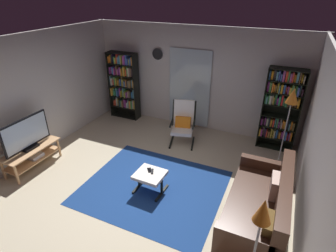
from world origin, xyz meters
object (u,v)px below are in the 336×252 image
Objects in this scene: lounge_armchair at (183,122)px; floor_lamp_by_shelf at (291,102)px; bookshelf_near_tv at (124,83)px; cell_phone at (150,170)px; ottoman at (150,176)px; bookshelf_near_sofa at (281,107)px; tv_remote at (152,171)px; tv_stand at (32,154)px; television at (26,134)px; floor_lamp_by_sofa at (259,232)px; wall_clock at (158,54)px; leather_sofa at (261,207)px.

lounge_armchair is 2.39m from floor_lamp_by_shelf.
bookshelf_near_tv reaches higher than cell_phone.
ottoman is (2.16, -2.59, -0.68)m from bookshelf_near_tv.
bookshelf_near_sofa is 3.22m from tv_remote.
tv_remote reaches higher than cell_phone.
floor_lamp_by_shelf is at bearing -9.65° from bookshelf_near_tv.
tv_stand is at bearing -136.97° from lounge_armchair.
bookshelf_near_tv is at bearing 82.23° from television.
floor_lamp_by_sofa is (1.94, -1.55, 0.97)m from tv_remote.
bookshelf_near_tv reaches higher than floor_lamp_by_shelf.
bookshelf_near_tv reaches higher than television.
tv_remote is 0.50× the size of wall_clock.
ottoman is 0.30× the size of floor_lamp_by_sofa.
bookshelf_near_sofa reaches higher than floor_lamp_by_shelf.
tv_remote is (-1.92, 0.00, 0.09)m from leather_sofa.
television is at bearing -146.80° from bookshelf_near_sofa.
tv_remote is at bearing -55.11° from cell_phone.
lounge_armchair is (2.44, 2.29, -0.24)m from television.
bookshelf_near_sofa is 1.85× the size of lounge_armchair.
bookshelf_near_sofa is at bearing 90.22° from leather_sofa.
tv_stand is 1.13× the size of television.
television is 7.22× the size of tv_remote.
floor_lamp_by_sofa is (0.04, -4.07, 0.34)m from bookshelf_near_sofa.
ottoman is 3.82× the size of cell_phone.
bookshelf_near_sofa reaches higher than television.
television is at bearing -113.23° from wall_clock.
bookshelf_near_tv is at bearing 129.77° from ottoman.
floor_lamp_by_shelf reaches higher than tv_remote.
cell_phone reaches higher than ottoman.
tv_stand is 5.41m from bookshelf_near_sofa.
leather_sofa is at bearing -31.76° from bookshelf_near_tv.
cell_phone is (-0.05, 0.08, 0.07)m from ottoman.
bookshelf_near_sofa is at bearing 12.40° from cell_phone.
tv_remote is (2.58, 0.42, -0.39)m from television.
cell_phone is (2.52, 0.43, 0.09)m from tv_stand.
floor_lamp_by_sofa reaches higher than cell_phone.
lounge_armchair is at bearing 178.48° from floor_lamp_by_shelf.
tv_remote is at bearing -138.91° from floor_lamp_by_shelf.
ottoman is at bearing -50.23° from bookshelf_near_tv.
tv_stand is 2.20× the size of ottoman.
bookshelf_near_sofa is 3.30m from ottoman.
bookshelf_near_tv reaches higher than leather_sofa.
bookshelf_near_tv is at bearing 161.95° from lounge_armchair.
floor_lamp_by_sofa is at bearing -89.02° from leather_sofa.
television is at bearing -154.42° from floor_lamp_by_shelf.
bookshelf_near_sofa reaches higher than tv_remote.
wall_clock reaches higher than bookshelf_near_tv.
floor_lamp_by_sofa is 1.03× the size of floor_lamp_by_shelf.
bookshelf_near_sofa is 3.54× the size of ottoman.
floor_lamp_by_sofa is at bearing -62.56° from tv_remote.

